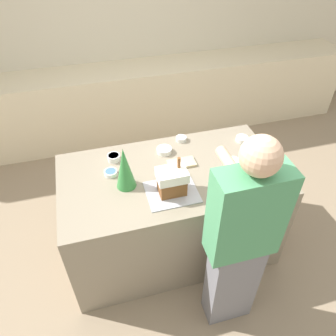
% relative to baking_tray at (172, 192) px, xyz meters
% --- Properties ---
extents(ground_plane, '(12.00, 12.00, 0.00)m').
position_rel_baking_tray_xyz_m(ground_plane, '(0.06, 0.21, -0.92)').
color(ground_plane, gray).
extents(wall_back, '(8.00, 0.05, 2.60)m').
position_rel_baking_tray_xyz_m(wall_back, '(0.06, 2.54, 0.38)').
color(wall_back, beige).
rests_on(wall_back, ground_plane).
extents(back_cabinet_block, '(6.00, 0.60, 0.95)m').
position_rel_baking_tray_xyz_m(back_cabinet_block, '(0.06, 2.21, -0.45)').
color(back_cabinet_block, beige).
rests_on(back_cabinet_block, ground_plane).
extents(kitchen_island, '(1.80, 0.98, 0.92)m').
position_rel_baking_tray_xyz_m(kitchen_island, '(0.06, 0.21, -0.46)').
color(kitchen_island, gray).
rests_on(kitchen_island, ground_plane).
extents(baking_tray, '(0.38, 0.32, 0.01)m').
position_rel_baking_tray_xyz_m(baking_tray, '(0.00, 0.00, 0.00)').
color(baking_tray, '#B2B2BC').
rests_on(baking_tray, kitchen_island).
extents(gingerbread_house, '(0.22, 0.16, 0.29)m').
position_rel_baking_tray_xyz_m(gingerbread_house, '(0.00, 0.00, 0.11)').
color(gingerbread_house, brown).
rests_on(gingerbread_house, baking_tray).
extents(decorative_tree, '(0.15, 0.15, 0.35)m').
position_rel_baking_tray_xyz_m(decorative_tree, '(-0.31, 0.17, 0.17)').
color(decorative_tree, '#33843D').
rests_on(decorative_tree, kitchen_island).
extents(candy_bowl_far_left, '(0.11, 0.11, 0.04)m').
position_rel_baking_tray_xyz_m(candy_bowl_far_left, '(-0.41, 0.33, 0.02)').
color(candy_bowl_far_left, white).
rests_on(candy_bowl_far_left, kitchen_island).
extents(candy_bowl_beside_tree, '(0.13, 0.13, 0.04)m').
position_rel_baking_tray_xyz_m(candy_bowl_beside_tree, '(0.07, 0.49, 0.02)').
color(candy_bowl_beside_tree, white).
rests_on(candy_bowl_beside_tree, kitchen_island).
extents(candy_bowl_near_tray_left, '(0.11, 0.11, 0.05)m').
position_rel_baking_tray_xyz_m(candy_bowl_near_tray_left, '(-0.36, 0.50, 0.03)').
color(candy_bowl_near_tray_left, white).
rests_on(candy_bowl_near_tray_left, kitchen_island).
extents(candy_bowl_center_rear, '(0.10, 0.10, 0.04)m').
position_rel_baking_tray_xyz_m(candy_bowl_center_rear, '(0.59, 0.20, 0.02)').
color(candy_bowl_center_rear, white).
rests_on(candy_bowl_center_rear, kitchen_island).
extents(candy_bowl_behind_tray, '(0.11, 0.11, 0.05)m').
position_rel_baking_tray_xyz_m(candy_bowl_behind_tray, '(0.76, 0.22, 0.02)').
color(candy_bowl_behind_tray, white).
rests_on(candy_bowl_behind_tray, kitchen_island).
extents(candy_bowl_far_right, '(0.11, 0.11, 0.04)m').
position_rel_baking_tray_xyz_m(candy_bowl_far_right, '(0.79, 0.47, 0.02)').
color(candy_bowl_far_right, white).
rests_on(candy_bowl_far_right, kitchen_island).
extents(candy_bowl_near_tray_right, '(0.10, 0.10, 0.04)m').
position_rel_baking_tray_xyz_m(candy_bowl_near_tray_right, '(0.26, 0.62, 0.02)').
color(candy_bowl_near_tray_right, silver).
rests_on(candy_bowl_near_tray_right, kitchen_island).
extents(cookbook, '(0.23, 0.13, 0.02)m').
position_rel_baking_tray_xyz_m(cookbook, '(0.17, 0.30, 0.01)').
color(cookbook, '#CCB78C').
rests_on(cookbook, kitchen_island).
extents(mug, '(0.08, 0.08, 0.10)m').
position_rel_baking_tray_xyz_m(mug, '(0.88, 0.24, 0.05)').
color(mug, white).
rests_on(mug, kitchen_island).
extents(person, '(0.46, 0.57, 1.74)m').
position_rel_baking_tray_xyz_m(person, '(0.31, -0.54, -0.02)').
color(person, slate).
rests_on(person, ground_plane).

